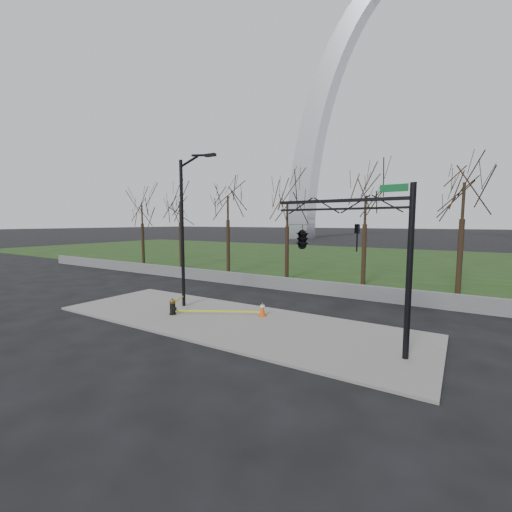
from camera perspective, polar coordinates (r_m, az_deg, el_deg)
The scene contains 11 objects.
ground at distance 16.23m, azimuth -4.77°, elevation -11.10°, with size 500.00×500.00×0.00m, color black.
sidewalk at distance 16.21m, azimuth -4.77°, elevation -10.93°, with size 18.00×6.00×0.10m, color slate.
grass_strip at distance 43.70m, azimuth 19.40°, elevation -0.66°, with size 120.00×40.00×0.06m, color #1A3412.
guardrail at distance 22.85m, azimuth 7.31°, elevation -4.98°, with size 60.00×0.30×0.90m, color #59595B.
gateway_arch at distance 92.21m, azimuth 26.75°, elevation 22.77°, with size 66.00×6.00×65.00m, color silver, non-canonical shape.
tree_row at distance 25.21m, azimuth 17.78°, elevation 3.70°, with size 52.30×4.00×7.81m.
fire_hydrant at distance 17.40m, azimuth -14.04°, elevation -8.46°, with size 0.52×0.33×0.82m.
traffic_cone at distance 16.66m, azimuth 1.11°, elevation -9.03°, with size 0.44×0.44×0.70m.
street_light at distance 18.39m, azimuth -12.00°, elevation 5.62°, with size 2.39×0.24×8.21m.
traffic_signal_mast at distance 13.08m, azimuth 10.88°, elevation 3.21°, with size 5.09×2.51×6.00m.
caution_tape at distance 17.26m, azimuth -8.56°, elevation -8.76°, with size 4.73×2.17×0.42m.
Camera 1 is at (9.29, -12.44, 4.72)m, focal length 23.42 mm.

